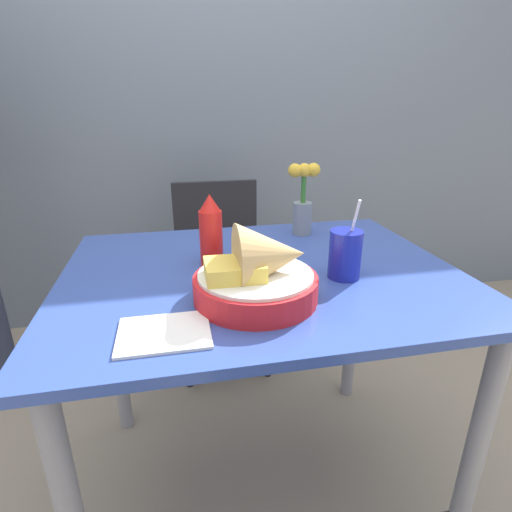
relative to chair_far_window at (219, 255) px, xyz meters
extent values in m
plane|color=gray|center=(0.03, -0.80, -0.51)|extent=(12.00, 12.00, 0.00)
cube|color=slate|center=(0.03, 0.46, 0.79)|extent=(7.00, 0.06, 2.60)
cube|color=#334C9E|center=(0.03, -0.80, 0.24)|extent=(1.05, 0.82, 0.02)
cylinder|color=gray|center=(0.49, -1.15, -0.14)|extent=(0.05, 0.05, 0.74)
cylinder|color=gray|center=(-0.44, -0.45, -0.14)|extent=(0.05, 0.05, 0.74)
cylinder|color=gray|center=(0.49, -0.45, -0.14)|extent=(0.05, 0.05, 0.74)
cylinder|color=black|center=(-0.18, -0.27, -0.29)|extent=(0.03, 0.03, 0.45)
cylinder|color=black|center=(0.18, -0.27, -0.29)|extent=(0.03, 0.03, 0.45)
cylinder|color=black|center=(-0.18, 0.09, -0.29)|extent=(0.03, 0.03, 0.45)
cylinder|color=black|center=(0.18, 0.09, -0.29)|extent=(0.03, 0.03, 0.45)
cube|color=black|center=(0.00, -0.09, -0.06)|extent=(0.40, 0.40, 0.02)
cube|color=black|center=(0.00, 0.09, 0.14)|extent=(0.40, 0.03, 0.38)
cylinder|color=red|center=(-0.02, -0.97, 0.28)|extent=(0.28, 0.28, 0.06)
cylinder|color=white|center=(-0.02, -0.97, 0.32)|extent=(0.26, 0.26, 0.01)
cone|color=tan|center=(0.01, -0.97, 0.36)|extent=(0.15, 0.15, 0.15)
cube|color=#E5C14C|center=(-0.07, -0.99, 0.33)|extent=(0.13, 0.10, 0.04)
cylinder|color=red|center=(-0.10, -0.73, 0.33)|extent=(0.06, 0.06, 0.15)
cone|color=red|center=(-0.10, -0.73, 0.43)|extent=(0.06, 0.06, 0.05)
cylinder|color=#192399|center=(0.22, -0.89, 0.32)|extent=(0.08, 0.08, 0.12)
cylinder|color=black|center=(0.22, -0.89, 0.31)|extent=(0.08, 0.08, 0.10)
cylinder|color=white|center=(0.24, -0.89, 0.37)|extent=(0.01, 0.06, 0.18)
cylinder|color=gray|center=(0.23, -0.52, 0.31)|extent=(0.06, 0.06, 0.11)
cylinder|color=#33722D|center=(0.23, -0.52, 0.41)|extent=(0.02, 0.02, 0.10)
sphere|color=gold|center=(0.23, -0.52, 0.47)|extent=(0.04, 0.04, 0.04)
sphere|color=gold|center=(0.20, -0.52, 0.47)|extent=(0.04, 0.04, 0.04)
sphere|color=gold|center=(0.26, -0.52, 0.47)|extent=(0.04, 0.04, 0.04)
cube|color=white|center=(-0.23, -1.08, 0.26)|extent=(0.18, 0.14, 0.01)
camera|label=1|loc=(-0.19, -1.77, 0.67)|focal=28.00mm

